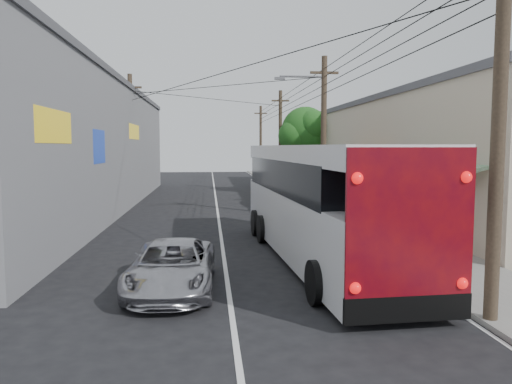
% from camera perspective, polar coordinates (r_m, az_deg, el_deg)
% --- Properties ---
extents(ground, '(120.00, 120.00, 0.00)m').
position_cam_1_polar(ground, '(11.91, -3.00, -12.39)').
color(ground, black).
rests_on(ground, ground).
extents(sidewalk, '(3.00, 80.00, 0.12)m').
position_cam_1_polar(sidewalk, '(32.31, 7.07, -1.12)').
color(sidewalk, slate).
rests_on(sidewalk, ground).
extents(building_right, '(7.09, 40.00, 6.25)m').
position_cam_1_polar(building_right, '(35.26, 13.58, 4.34)').
color(building_right, '#BFB498').
rests_on(building_right, ground).
extents(building_left, '(7.20, 36.00, 7.25)m').
position_cam_1_polar(building_left, '(30.42, -20.81, 4.97)').
color(building_left, slate).
rests_on(building_left, ground).
extents(utility_poles, '(11.80, 45.28, 8.00)m').
position_cam_1_polar(utility_poles, '(31.88, 1.06, 6.16)').
color(utility_poles, '#473828').
rests_on(utility_poles, ground).
extents(street_tree, '(4.40, 4.00, 6.60)m').
position_cam_1_polar(street_tree, '(38.09, 5.73, 6.80)').
color(street_tree, '#3F2B19').
rests_on(street_tree, ground).
extents(coach_bus, '(3.49, 12.77, 3.64)m').
position_cam_1_polar(coach_bus, '(15.93, 7.16, -1.01)').
color(coach_bus, silver).
rests_on(coach_bus, ground).
extents(jeepney, '(2.19, 4.51, 1.24)m').
position_cam_1_polar(jeepney, '(12.74, -9.58, -8.41)').
color(jeepney, '#B6B5BC').
rests_on(jeepney, ground).
extents(parked_suv, '(2.61, 6.14, 1.77)m').
position_cam_1_polar(parked_suv, '(29.79, 3.01, -0.03)').
color(parked_suv, '#A3A4AB').
rests_on(parked_suv, ground).
extents(parked_car_mid, '(1.62, 4.00, 1.36)m').
position_cam_1_polar(parked_car_mid, '(31.77, 2.32, -0.07)').
color(parked_car_mid, '#29282E').
rests_on(parked_car_mid, ground).
extents(parked_car_far, '(1.91, 4.34, 1.39)m').
position_cam_1_polar(parked_car_far, '(44.84, 1.08, 1.49)').
color(parked_car_far, black).
rests_on(parked_car_far, ground).
extents(pedestrian_near, '(0.68, 0.57, 1.58)m').
position_cam_1_polar(pedestrian_near, '(25.86, 7.72, -0.81)').
color(pedestrian_near, pink).
rests_on(pedestrian_near, sidewalk).
extents(pedestrian_far, '(0.83, 0.76, 1.40)m').
position_cam_1_polar(pedestrian_far, '(29.21, 10.64, -0.34)').
color(pedestrian_far, '#7C96B4').
rests_on(pedestrian_far, sidewalk).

